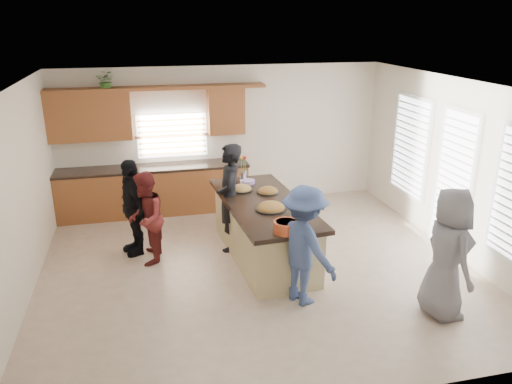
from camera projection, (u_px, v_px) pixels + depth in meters
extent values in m
plane|color=beige|center=(256.00, 267.00, 7.76)|extent=(6.50, 6.50, 0.00)
cube|color=silver|center=(222.00, 136.00, 10.05)|extent=(6.50, 0.02, 2.80)
cube|color=silver|center=(331.00, 282.00, 4.54)|extent=(6.50, 0.02, 2.80)
cube|color=silver|center=(17.00, 199.00, 6.60)|extent=(0.02, 6.00, 2.80)
cube|color=silver|center=(453.00, 167.00, 7.99)|extent=(0.02, 6.00, 2.80)
cube|color=white|center=(256.00, 85.00, 6.83)|extent=(6.50, 6.00, 0.02)
cube|color=brown|center=(154.00, 191.00, 9.78)|extent=(3.65, 0.62, 0.90)
cube|color=black|center=(153.00, 168.00, 9.62)|extent=(3.70, 0.65, 0.05)
cube|color=brown|center=(89.00, 116.00, 9.17)|extent=(1.50, 0.36, 0.90)
cube|color=brown|center=(226.00, 111.00, 9.71)|extent=(0.70, 0.36, 0.90)
cube|color=brown|center=(158.00, 88.00, 9.28)|extent=(4.05, 0.40, 0.06)
cube|color=brown|center=(172.00, 136.00, 9.77)|extent=(1.35, 0.08, 0.85)
cube|color=white|center=(410.00, 147.00, 9.17)|extent=(0.06, 1.10, 1.75)
cube|color=white|center=(454.00, 183.00, 7.97)|extent=(0.06, 0.85, 2.25)
cube|color=tan|center=(264.00, 231.00, 7.96)|extent=(1.18, 2.57, 0.88)
cube|color=black|center=(264.00, 204.00, 7.81)|extent=(1.34, 2.78, 0.07)
cube|color=black|center=(264.00, 254.00, 8.10)|extent=(1.09, 2.48, 0.08)
cylinder|color=black|center=(271.00, 209.00, 7.46)|extent=(0.47, 0.47, 0.02)
ellipsoid|color=#A56E33|center=(271.00, 208.00, 7.45)|extent=(0.42, 0.42, 0.19)
cylinder|color=black|center=(268.00, 192.00, 8.18)|extent=(0.37, 0.37, 0.02)
ellipsoid|color=#A56E33|center=(268.00, 191.00, 8.17)|extent=(0.33, 0.33, 0.15)
cylinder|color=black|center=(242.00, 190.00, 8.28)|extent=(0.37, 0.37, 0.02)
ellipsoid|color=tan|center=(242.00, 189.00, 8.28)|extent=(0.33, 0.33, 0.15)
cylinder|color=#BF4823|center=(286.00, 227.00, 6.66)|extent=(0.34, 0.34, 0.16)
cylinder|color=beige|center=(286.00, 223.00, 6.65)|extent=(0.28, 0.28, 0.04)
cylinder|color=white|center=(304.00, 218.00, 7.01)|extent=(0.07, 0.07, 0.11)
cylinder|color=#B697DB|center=(248.00, 182.00, 8.65)|extent=(0.25, 0.25, 0.05)
cylinder|color=silver|center=(243.00, 175.00, 8.78)|extent=(0.12, 0.12, 0.18)
imported|color=#3C762F|center=(106.00, 81.00, 9.03)|extent=(0.39, 0.36, 0.37)
imported|color=black|center=(230.00, 198.00, 8.12)|extent=(0.55, 0.73, 1.79)
imported|color=maroon|center=(146.00, 218.00, 7.71)|extent=(0.64, 0.78, 1.47)
imported|color=black|center=(132.00, 207.00, 8.00)|extent=(0.65, 1.01, 1.59)
imported|color=#3B4F80|center=(304.00, 246.00, 6.58)|extent=(1.02, 1.23, 1.65)
imported|color=slate|center=(448.00, 254.00, 6.26)|extent=(0.58, 0.87, 1.74)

